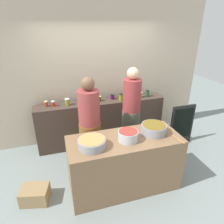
{
  "coord_description": "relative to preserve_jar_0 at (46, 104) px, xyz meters",
  "views": [
    {
      "loc": [
        -0.93,
        -2.69,
        2.5
      ],
      "look_at": [
        0.0,
        0.35,
        1.05
      ],
      "focal_mm": 32.5,
      "sensor_mm": 36.0,
      "label": 1
    }
  ],
  "objects": [
    {
      "name": "preserve_jar_6",
      "position": [
        1.49,
        -0.13,
        0.02
      ],
      "size": [
        0.09,
        0.09,
        0.15
      ],
      "color": "olive",
      "rests_on": "display_shelf"
    },
    {
      "name": "preserve_jar_0",
      "position": [
        0.0,
        0.0,
        0.0
      ],
      "size": [
        0.07,
        0.07,
        0.11
      ],
      "color": "#A53526",
      "rests_on": "display_shelf"
    },
    {
      "name": "storefront_wall",
      "position": [
        1.09,
        0.29,
        0.48
      ],
      "size": [
        4.8,
        0.12,
        3.0
      ],
      "primitive_type": "cube",
      "color": "#BEAD94",
      "rests_on": "ground"
    },
    {
      "name": "preserve_jar_10",
      "position": [
        2.12,
        -0.07,
        0.02
      ],
      "size": [
        0.08,
        0.08,
        0.14
      ],
      "color": "#214A2E",
      "rests_on": "display_shelf"
    },
    {
      "name": "preserve_jar_2",
      "position": [
        0.4,
        -0.06,
        0.01
      ],
      "size": [
        0.09,
        0.09,
        0.14
      ],
      "color": "olive",
      "rests_on": "display_shelf"
    },
    {
      "name": "preserve_jar_4",
      "position": [
        1.05,
        -0.02,
        -0.0
      ],
      "size": [
        0.09,
        0.09,
        0.1
      ],
      "color": "#2B4B21",
      "rests_on": "display_shelf"
    },
    {
      "name": "bread_crate",
      "position": [
        -0.29,
        -1.37,
        -0.9
      ],
      "size": [
        0.46,
        0.39,
        0.24
      ],
      "primitive_type": "cube",
      "rotation": [
        0.0,
        0.0,
        -0.24
      ],
      "color": "#90744D",
      "rests_on": "ground"
    },
    {
      "name": "preserve_jar_5",
      "position": [
        1.35,
        0.01,
        -0.01
      ],
      "size": [
        0.09,
        0.09,
        0.1
      ],
      "color": "#4C1051",
      "rests_on": "display_shelf"
    },
    {
      "name": "cooking_pot_left",
      "position": [
        0.58,
        -1.53,
        -0.06
      ],
      "size": [
        0.39,
        0.39,
        0.13
      ],
      "color": "gray",
      "rests_on": "prep_table"
    },
    {
      "name": "ground",
      "position": [
        1.09,
        -1.16,
        -1.02
      ],
      "size": [
        12.0,
        12.0,
        0.0
      ],
      "primitive_type": "plane",
      "color": "gray"
    },
    {
      "name": "cooking_pot_center",
      "position": [
        1.12,
        -1.5,
        -0.04
      ],
      "size": [
        0.3,
        0.3,
        0.15
      ],
      "color": "#B7B7BC",
      "rests_on": "prep_table"
    },
    {
      "name": "cook_with_tongs",
      "position": [
        0.68,
        -0.89,
        -0.24
      ],
      "size": [
        0.37,
        0.37,
        1.72
      ],
      "color": "brown",
      "rests_on": "ground"
    },
    {
      "name": "preserve_jar_1",
      "position": [
        0.13,
        -0.02,
        -0.0
      ],
      "size": [
        0.07,
        0.07,
        0.1
      ],
      "color": "#AB2818",
      "rests_on": "display_shelf"
    },
    {
      "name": "chalkboard_sign",
      "position": [
        2.71,
        -0.63,
        -0.56
      ],
      "size": [
        0.53,
        0.05,
        0.9
      ],
      "color": "black",
      "rests_on": "ground"
    },
    {
      "name": "wooden_spoon",
      "position": [
        1.83,
        -1.72,
        -0.11
      ],
      "size": [
        0.06,
        0.24,
        0.02
      ],
      "primitive_type": "cylinder",
      "rotation": [
        1.57,
        0.0,
        3.31
      ],
      "color": "#9E703D",
      "rests_on": "prep_table"
    },
    {
      "name": "cooking_pot_right",
      "position": [
        1.57,
        -1.43,
        -0.05
      ],
      "size": [
        0.39,
        0.39,
        0.15
      ],
      "color": "gray",
      "rests_on": "prep_table"
    },
    {
      "name": "cook_in_cap",
      "position": [
        1.5,
        -0.68,
        -0.21
      ],
      "size": [
        0.34,
        0.34,
        1.77
      ],
      "color": "#4C5144",
      "rests_on": "ground"
    },
    {
      "name": "prep_table",
      "position": [
        1.09,
        -1.46,
        -0.57
      ],
      "size": [
        1.7,
        0.7,
        0.9
      ],
      "primitive_type": "cube",
      "color": "brown",
      "rests_on": "ground"
    },
    {
      "name": "display_shelf",
      "position": [
        1.09,
        -0.06,
        -0.54
      ],
      "size": [
        2.7,
        0.36,
        0.96
      ],
      "primitive_type": "cube",
      "color": "#403128",
      "rests_on": "ground"
    },
    {
      "name": "preserve_jar_8",
      "position": [
        1.73,
        -0.07,
        0.01
      ],
      "size": [
        0.09,
        0.09,
        0.13
      ],
      "color": "brown",
      "rests_on": "display_shelf"
    },
    {
      "name": "preserve_jar_7",
      "position": [
        1.63,
        -0.13,
        0.0
      ],
      "size": [
        0.07,
        0.07,
        0.11
      ],
      "color": "#984F0B",
      "rests_on": "display_shelf"
    },
    {
      "name": "preserve_jar_9",
      "position": [
        1.96,
        -0.07,
        0.01
      ],
      "size": [
        0.08,
        0.08,
        0.12
      ],
      "color": "orange",
      "rests_on": "display_shelf"
    },
    {
      "name": "preserve_jar_3",
      "position": [
        0.85,
        0.01,
        0.0
      ],
      "size": [
        0.08,
        0.08,
        0.11
      ],
      "color": "#285B2A",
      "rests_on": "display_shelf"
    }
  ]
}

